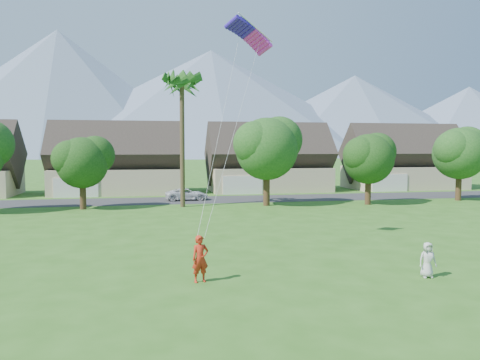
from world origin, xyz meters
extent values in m
plane|color=#2D6019|center=(0.00, 0.00, 0.00)|extent=(500.00, 500.00, 0.00)
cube|color=#2D2D30|center=(0.00, 34.00, 0.01)|extent=(90.00, 7.00, 0.01)
imported|color=red|center=(-2.89, 3.62, 0.99)|extent=(0.81, 0.62, 1.97)
imported|color=beige|center=(6.84, 2.51, 0.77)|extent=(0.81, 0.58, 1.54)
imported|color=silver|center=(-1.22, 34.00, 0.62)|extent=(4.59, 2.28, 1.25)
cone|color=slate|center=(-55.00, 260.00, 35.00)|extent=(190.00, 190.00, 70.00)
cone|color=slate|center=(30.00, 260.00, 31.00)|extent=(240.00, 240.00, 62.00)
cone|color=slate|center=(120.00, 260.00, 25.00)|extent=(200.00, 200.00, 50.00)
cone|color=slate|center=(200.00, 260.00, 22.50)|extent=(180.00, 180.00, 45.00)
cube|color=beige|center=(-9.00, 43.00, 1.50)|extent=(15.00, 8.00, 3.00)
cube|color=#382D28|center=(-9.00, 43.00, 4.79)|extent=(15.75, 8.15, 8.15)
cube|color=silver|center=(-13.20, 38.94, 1.10)|extent=(4.80, 0.12, 2.20)
cube|color=beige|center=(10.00, 43.00, 1.50)|extent=(15.00, 8.00, 3.00)
cube|color=#382D28|center=(10.00, 43.00, 4.79)|extent=(15.75, 8.15, 8.15)
cube|color=silver|center=(5.80, 38.94, 1.10)|extent=(4.80, 0.12, 2.20)
cube|color=beige|center=(29.00, 43.00, 1.50)|extent=(15.00, 8.00, 3.00)
cube|color=#382D28|center=(29.00, 43.00, 4.79)|extent=(15.75, 8.15, 8.15)
cube|color=silver|center=(24.80, 38.94, 1.10)|extent=(4.80, 0.12, 2.20)
cylinder|color=#47301C|center=(-11.00, 28.50, 1.09)|extent=(0.56, 0.56, 2.18)
sphere|color=#214916|center=(-11.00, 28.50, 4.22)|extent=(4.62, 4.62, 4.62)
cylinder|color=#47301C|center=(6.00, 28.00, 1.41)|extent=(0.62, 0.62, 2.82)
sphere|color=#214916|center=(6.00, 28.00, 5.46)|extent=(5.98, 5.98, 5.98)
cylinder|color=#47301C|center=(16.00, 27.00, 1.15)|extent=(0.58, 0.58, 2.30)
sphere|color=#214916|center=(16.00, 27.00, 4.46)|extent=(4.90, 4.90, 4.90)
cylinder|color=#47301C|center=(27.00, 28.50, 1.28)|extent=(0.60, 0.60, 2.56)
sphere|color=#214916|center=(27.00, 28.50, 4.96)|extent=(5.44, 5.44, 5.44)
cylinder|color=#4C3D26|center=(-2.00, 28.50, 6.00)|extent=(0.44, 0.44, 12.00)
sphere|color=#286021|center=(-2.00, 28.50, 12.30)|extent=(3.00, 3.00, 3.00)
cube|color=#3217AE|center=(-0.11, 10.24, 11.91)|extent=(1.62, 1.43, 0.50)
cube|color=#E32ABE|center=(1.24, 10.24, 11.91)|extent=(1.62, 1.43, 0.50)
camera|label=1|loc=(-4.82, -15.53, 5.64)|focal=35.00mm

